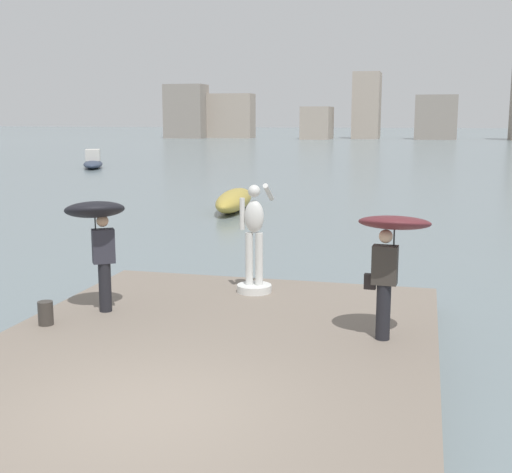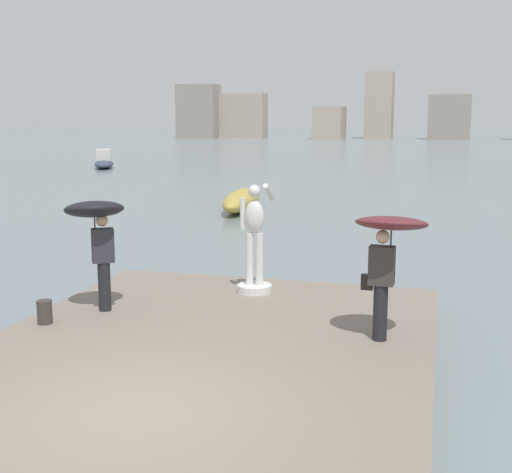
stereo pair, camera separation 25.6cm
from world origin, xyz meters
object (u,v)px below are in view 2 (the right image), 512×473
Objects in this scene: mooring_bollard at (45,312)px; boat_mid at (242,200)px; onlooker_left at (97,222)px; boat_near at (104,162)px; statue_white_figure at (255,248)px; onlooker_right at (388,241)px.

boat_mid is (-1.63, 17.09, -0.18)m from mooring_bollard.
boat_near is (-18.92, 36.11, -1.54)m from onlooker_left.
statue_white_figure is 1.05× the size of onlooker_left.
onlooker_right is 18.01m from boat_mid.
onlooker_right reaches higher than boat_near.
statue_white_figure is at bearing -72.53° from boat_mid.
statue_white_figure is at bearing 40.45° from onlooker_left.
statue_white_figure is 40.21m from boat_near.
statue_white_figure reaches higher than mooring_bollard.
onlooker_left is 1.01× the size of onlooker_right.
onlooker_left is 0.41× the size of boat_near.
boat_mid is at bearing 95.44° from mooring_bollard.
onlooker_left is at bearing 61.83° from mooring_bollard.
mooring_bollard is 17.16m from boat_mid.
boat_near is at bearing 116.41° from mooring_bollard.
onlooker_right reaches higher than mooring_bollard.
boat_mid is (16.78, -19.98, -0.03)m from boat_near.
statue_white_figure is 14.87m from boat_mid.
onlooker_left reaches higher than mooring_bollard.
statue_white_figure is at bearing 46.00° from mooring_bollard.
mooring_bollard is at bearing -173.45° from onlooker_right.
onlooker_left is at bearing -82.46° from boat_mid.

